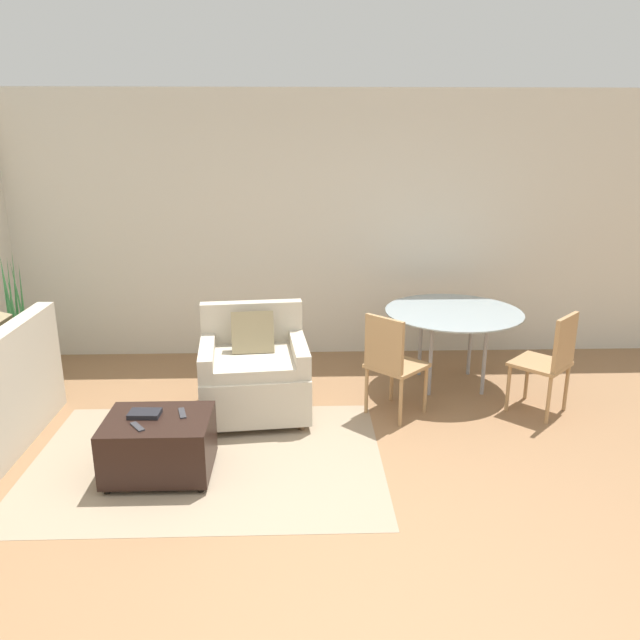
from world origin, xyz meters
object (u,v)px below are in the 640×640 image
book_stack (145,414)px  tv_remote_primary (182,413)px  tv_remote_secondary (137,427)px  ottoman (159,444)px  dining_table (453,318)px  dining_chair_near_right (551,357)px  potted_plant (21,356)px  dining_chair_near_left (391,359)px  armchair (254,373)px

book_stack → tv_remote_primary: size_ratio=1.28×
book_stack → tv_remote_secondary: (-0.01, -0.18, -0.01)m
ottoman → dining_table: bearing=32.8°
tv_remote_primary → dining_chair_near_right: (2.94, 0.82, 0.08)m
ottoman → tv_remote_primary: size_ratio=4.20×
book_stack → potted_plant: bearing=134.5°
dining_table → potted_plant: bearing=179.6°
ottoman → dining_chair_near_left: size_ratio=0.81×
dining_chair_near_right → armchair: bearing=177.5°
potted_plant → tv_remote_secondary: bearing=-48.8°
armchair → tv_remote_primary: armchair is taller
armchair → dining_table: (1.83, 0.57, 0.30)m
ottoman → dining_chair_near_right: size_ratio=0.81×
potted_plant → book_stack: bearing=-45.5°
book_stack → dining_chair_near_right: size_ratio=0.25×
dining_chair_near_left → armchair: bearing=174.6°
ottoman → dining_table: size_ratio=0.57×
book_stack → dining_chair_near_left: (1.85, 0.84, 0.07)m
armchair → tv_remote_secondary: 1.33m
tv_remote_secondary → dining_chair_near_left: 2.12m
ottoman → dining_chair_near_left: bearing=26.9°
armchair → book_stack: (-0.70, -0.95, 0.08)m
armchair → tv_remote_primary: 1.03m
tv_remote_secondary → potted_plant: bearing=131.2°
book_stack → dining_chair_near_right: (3.20, 0.84, 0.07)m
dining_chair_near_right → ottoman: bearing=-164.0°
armchair → book_stack: 1.18m
armchair → dining_table: armchair is taller
tv_remote_primary → tv_remote_secondary: bearing=-142.7°
potted_plant → armchair: bearing=-15.0°
book_stack → potted_plant: potted_plant is taller
dining_chair_near_left → dining_chair_near_right: bearing=0.0°
armchair → potted_plant: (-2.21, 0.59, -0.03)m
armchair → ottoman: armchair is taller
tv_remote_primary → tv_remote_secondary: 0.33m
tv_remote_primary → dining_table: bearing=33.4°
tv_remote_secondary → armchair: bearing=58.0°
potted_plant → tv_remote_primary: bearing=-40.6°
book_stack → tv_remote_primary: book_stack is taller
book_stack → tv_remote_primary: bearing=5.7°
armchair → dining_chair_near_left: size_ratio=1.07×
book_stack → dining_chair_near_left: 2.03m
tv_remote_secondary → dining_chair_near_right: (3.21, 1.02, 0.08)m
armchair → potted_plant: potted_plant is taller
tv_remote_primary → tv_remote_secondary: same height
dining_table → tv_remote_primary: bearing=-146.6°
armchair → dining_chair_near_left: armchair is taller
dining_chair_near_right → dining_chair_near_left: bearing=-180.0°
book_stack → dining_chair_near_left: dining_chair_near_left is taller
armchair → dining_table: size_ratio=0.76×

